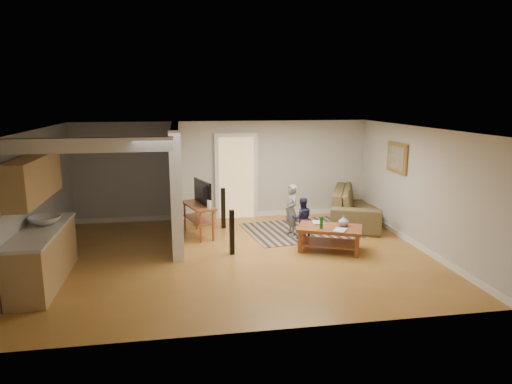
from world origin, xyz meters
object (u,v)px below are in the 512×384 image
at_px(tv_console, 199,207).
at_px(speaker_left, 232,232).
at_px(toy_basket, 203,218).
at_px(speaker_right, 223,208).
at_px(child, 291,235).
at_px(sofa, 357,220).
at_px(toddler, 302,239).
at_px(coffee_table, 331,232).

height_order(tv_console, speaker_left, tv_console).
bearing_deg(tv_console, toy_basket, 63.17).
bearing_deg(speaker_right, speaker_left, -97.43).
relative_size(speaker_left, toy_basket, 1.90).
relative_size(tv_console, child, 1.06).
height_order(tv_console, toy_basket, tv_console).
distance_m(sofa, speaker_right, 3.48).
bearing_deg(toddler, tv_console, -10.49).
relative_size(tv_console, toddler, 1.32).
height_order(toy_basket, child, child).
relative_size(speaker_left, child, 0.78).
relative_size(tv_console, toy_basket, 2.58).
bearing_deg(child, speaker_left, -62.82).
relative_size(speaker_right, child, 0.84).
bearing_deg(sofa, tv_console, 122.86).
bearing_deg(sofa, toddler, 148.79).
bearing_deg(speaker_right, toddler, -41.97).
bearing_deg(child, toy_basket, -130.91).
distance_m(tv_console, speaker_left, 1.49).
relative_size(sofa, speaker_left, 3.21).
bearing_deg(toy_basket, coffee_table, -43.82).
distance_m(sofa, toy_basket, 3.91).
bearing_deg(speaker_left, coffee_table, -8.10).
bearing_deg(child, speaker_right, -128.20).
relative_size(sofa, toy_basket, 6.10).
xyz_separation_m(sofa, toy_basket, (-3.90, 0.23, 0.18)).
relative_size(speaker_right, toy_basket, 2.04).
bearing_deg(speaker_left, toddler, 19.26).
bearing_deg(tv_console, speaker_left, -84.89).
xyz_separation_m(toy_basket, child, (1.93, -1.21, -0.18)).
xyz_separation_m(tv_console, speaker_right, (0.60, 0.54, -0.17)).
bearing_deg(toy_basket, speaker_right, -39.75).
xyz_separation_m(speaker_left, toddler, (1.64, 0.75, -0.46)).
relative_size(toy_basket, toddler, 0.51).
height_order(coffee_table, child, coffee_table).
height_order(coffee_table, toddler, coffee_table).
relative_size(tv_console, speaker_left, 1.36).
relative_size(sofa, coffee_table, 2.00).
xyz_separation_m(sofa, speaker_right, (-3.44, -0.16, 0.49)).
bearing_deg(speaker_right, tv_console, -145.24).
bearing_deg(coffee_table, child, 115.22).
height_order(sofa, toddler, toddler).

